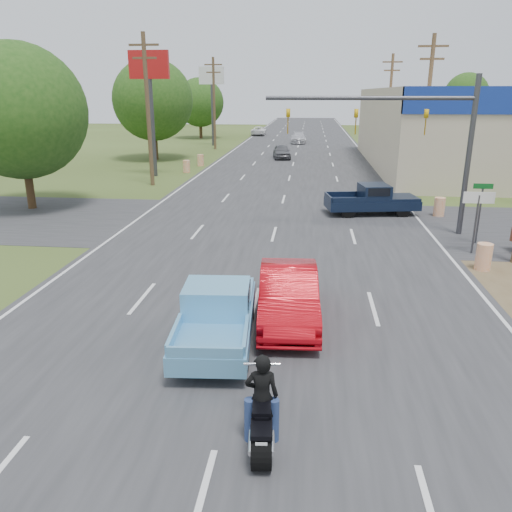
# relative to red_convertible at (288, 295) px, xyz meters

# --- Properties ---
(ground) EXTENTS (200.00, 200.00, 0.00)m
(ground) POSITION_rel_red_convertible_xyz_m (-1.07, -6.97, -0.76)
(ground) COLOR #3A451B
(ground) RESTS_ON ground
(main_road) EXTENTS (15.00, 180.00, 0.02)m
(main_road) POSITION_rel_red_convertible_xyz_m (-1.07, 33.03, -0.75)
(main_road) COLOR #2D2D30
(main_road) RESTS_ON ground
(cross_road) EXTENTS (120.00, 10.00, 0.02)m
(cross_road) POSITION_rel_red_convertible_xyz_m (-1.07, 11.03, -0.75)
(cross_road) COLOR #2D2D30
(cross_road) RESTS_ON ground
(utility_pole_2) EXTENTS (2.00, 0.28, 10.00)m
(utility_pole_2) POSITION_rel_red_convertible_xyz_m (8.43, 24.03, 4.55)
(utility_pole_2) COLOR #4C3823
(utility_pole_2) RESTS_ON ground
(utility_pole_3) EXTENTS (2.00, 0.28, 10.00)m
(utility_pole_3) POSITION_rel_red_convertible_xyz_m (8.43, 42.03, 4.55)
(utility_pole_3) COLOR #4C3823
(utility_pole_3) RESTS_ON ground
(utility_pole_5) EXTENTS (2.00, 0.28, 10.00)m
(utility_pole_5) POSITION_rel_red_convertible_xyz_m (-10.57, 21.03, 4.55)
(utility_pole_5) COLOR #4C3823
(utility_pole_5) RESTS_ON ground
(utility_pole_6) EXTENTS (2.00, 0.28, 10.00)m
(utility_pole_6) POSITION_rel_red_convertible_xyz_m (-10.57, 45.03, 4.55)
(utility_pole_6) COLOR #4C3823
(utility_pole_6) RESTS_ON ground
(tree_0) EXTENTS (7.14, 7.14, 8.84)m
(tree_0) POSITION_rel_red_convertible_xyz_m (-15.07, 13.03, 4.50)
(tree_0) COLOR #422D19
(tree_0) RESTS_ON ground
(tree_1) EXTENTS (7.56, 7.56, 9.36)m
(tree_1) POSITION_rel_red_convertible_xyz_m (-14.57, 35.03, 4.81)
(tree_1) COLOR #422D19
(tree_1) RESTS_ON ground
(tree_2) EXTENTS (6.72, 6.72, 8.32)m
(tree_2) POSITION_rel_red_convertible_xyz_m (-15.27, 59.03, 4.19)
(tree_2) COLOR #422D19
(tree_2) RESTS_ON ground
(tree_5) EXTENTS (7.98, 7.98, 9.88)m
(tree_5) POSITION_rel_red_convertible_xyz_m (28.93, 88.03, 5.12)
(tree_5) COLOR #422D19
(tree_5) RESTS_ON ground
(tree_6) EXTENTS (8.82, 8.82, 10.92)m
(tree_6) POSITION_rel_red_convertible_xyz_m (-31.07, 88.03, 5.74)
(tree_6) COLOR #422D19
(tree_6) RESTS_ON ground
(barrel_0) EXTENTS (0.56, 0.56, 1.00)m
(barrel_0) POSITION_rel_red_convertible_xyz_m (6.93, 5.03, -0.26)
(barrel_0) COLOR orange
(barrel_0) RESTS_ON ground
(barrel_1) EXTENTS (0.56, 0.56, 1.00)m
(barrel_1) POSITION_rel_red_convertible_xyz_m (7.33, 13.53, -0.26)
(barrel_1) COLOR orange
(barrel_1) RESTS_ON ground
(barrel_2) EXTENTS (0.56, 0.56, 1.00)m
(barrel_2) POSITION_rel_red_convertible_xyz_m (-9.57, 27.03, -0.26)
(barrel_2) COLOR orange
(barrel_2) RESTS_ON ground
(barrel_3) EXTENTS (0.56, 0.56, 1.00)m
(barrel_3) POSITION_rel_red_convertible_xyz_m (-9.27, 31.03, -0.26)
(barrel_3) COLOR orange
(barrel_3) RESTS_ON ground
(pole_sign_left_near) EXTENTS (3.00, 0.35, 9.20)m
(pole_sign_left_near) POSITION_rel_red_convertible_xyz_m (-11.57, 25.03, 6.41)
(pole_sign_left_near) COLOR #3F3F44
(pole_sign_left_near) RESTS_ON ground
(pole_sign_left_far) EXTENTS (3.00, 0.35, 9.20)m
(pole_sign_left_far) POSITION_rel_red_convertible_xyz_m (-11.57, 49.03, 6.41)
(pole_sign_left_far) COLOR #3F3F44
(pole_sign_left_far) RESTS_ON ground
(lane_sign) EXTENTS (1.20, 0.08, 2.52)m
(lane_sign) POSITION_rel_red_convertible_xyz_m (7.13, 7.03, 1.14)
(lane_sign) COLOR #3F3F44
(lane_sign) RESTS_ON ground
(street_name_sign) EXTENTS (0.80, 0.08, 2.61)m
(street_name_sign) POSITION_rel_red_convertible_xyz_m (7.73, 8.53, 0.85)
(street_name_sign) COLOR #3F3F44
(street_name_sign) RESTS_ON ground
(signal_mast) EXTENTS (9.12, 0.40, 7.00)m
(signal_mast) POSITION_rel_red_convertible_xyz_m (4.76, 10.03, 4.04)
(signal_mast) COLOR #3F3F44
(signal_mast) RESTS_ON ground
(red_convertible) EXTENTS (1.89, 4.72, 1.53)m
(red_convertible) POSITION_rel_red_convertible_xyz_m (0.00, 0.00, 0.00)
(red_convertible) COLOR #B60811
(red_convertible) RESTS_ON ground
(motorcycle) EXTENTS (0.73, 2.36, 1.20)m
(motorcycle) POSITION_rel_red_convertible_xyz_m (-0.24, -5.38, -0.23)
(motorcycle) COLOR black
(motorcycle) RESTS_ON ground
(rider) EXTENTS (0.66, 0.46, 1.71)m
(rider) POSITION_rel_red_convertible_xyz_m (-0.24, -5.31, 0.09)
(rider) COLOR black
(rider) RESTS_ON ground
(blue_pickup) EXTENTS (2.12, 4.79, 1.55)m
(blue_pickup) POSITION_rel_red_convertible_xyz_m (-1.79, -1.40, 0.02)
(blue_pickup) COLOR black
(blue_pickup) RESTS_ON ground
(navy_pickup) EXTENTS (5.08, 2.67, 1.60)m
(navy_pickup) POSITION_rel_red_convertible_xyz_m (3.95, 13.67, 0.05)
(navy_pickup) COLOR black
(navy_pickup) RESTS_ON ground
(distant_car_grey) EXTENTS (2.12, 4.17, 1.36)m
(distant_car_grey) POSITION_rel_red_convertible_xyz_m (-2.36, 37.04, -0.08)
(distant_car_grey) COLOR #58585D
(distant_car_grey) RESTS_ON ground
(distant_car_silver) EXTENTS (2.00, 4.76, 1.37)m
(distant_car_silver) POSITION_rel_red_convertible_xyz_m (-1.15, 53.42, -0.08)
(distant_car_silver) COLOR silver
(distant_car_silver) RESTS_ON ground
(distant_car_white) EXTENTS (2.26, 4.71, 1.29)m
(distant_car_white) POSITION_rel_red_convertible_xyz_m (-7.57, 65.40, -0.12)
(distant_car_white) COLOR white
(distant_car_white) RESTS_ON ground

